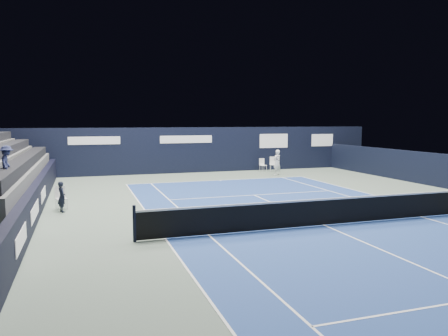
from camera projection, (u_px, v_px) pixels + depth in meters
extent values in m
plane|color=#56665A|center=(297.00, 214.00, 16.78)|extent=(48.00, 48.00, 0.00)
cube|color=navy|center=(324.00, 225.00, 14.89)|extent=(10.97, 23.77, 0.01)
cube|color=black|center=(436.00, 170.00, 23.72)|extent=(0.30, 22.00, 1.80)
cube|color=white|center=(263.00, 165.00, 30.78)|extent=(0.45, 0.44, 0.04)
cube|color=white|center=(262.00, 162.00, 30.92)|extent=(0.40, 0.09, 0.48)
cylinder|color=white|center=(264.00, 168.00, 31.03)|extent=(0.02, 0.02, 0.42)
cylinder|color=white|center=(260.00, 168.00, 30.87)|extent=(0.02, 0.02, 0.42)
cylinder|color=white|center=(266.00, 168.00, 30.74)|extent=(0.02, 0.02, 0.42)
cylinder|color=white|center=(262.00, 169.00, 30.58)|extent=(0.02, 0.02, 0.42)
cube|color=white|center=(262.00, 160.00, 30.93)|extent=(0.33, 0.12, 0.31)
cube|color=silver|center=(273.00, 165.00, 30.63)|extent=(0.57, 0.56, 0.04)
cube|color=silver|center=(273.00, 160.00, 30.80)|extent=(0.45, 0.18, 0.55)
cylinder|color=silver|center=(276.00, 168.00, 30.84)|extent=(0.03, 0.03, 0.48)
cylinder|color=silver|center=(270.00, 168.00, 30.84)|extent=(0.03, 0.03, 0.48)
cylinder|color=silver|center=(276.00, 168.00, 30.47)|extent=(0.03, 0.03, 0.48)
cylinder|color=silver|center=(271.00, 168.00, 30.47)|extent=(0.03, 0.03, 0.48)
cube|color=silver|center=(61.00, 199.00, 17.54)|extent=(0.51, 0.49, 0.04)
cube|color=silver|center=(60.00, 192.00, 17.66)|extent=(0.41, 0.14, 0.49)
cylinder|color=silver|center=(65.00, 203.00, 17.80)|extent=(0.02, 0.02, 0.43)
cylinder|color=silver|center=(56.00, 204.00, 17.60)|extent=(0.02, 0.02, 0.43)
cylinder|color=silver|center=(67.00, 204.00, 17.52)|extent=(0.02, 0.02, 0.43)
cylinder|color=silver|center=(58.00, 205.00, 17.32)|extent=(0.02, 0.02, 0.43)
imported|color=black|center=(62.00, 197.00, 17.02)|extent=(0.43, 0.52, 1.21)
cube|color=white|center=(220.00, 180.00, 26.12)|extent=(10.97, 0.06, 0.00)
cube|color=white|center=(165.00, 239.00, 13.19)|extent=(0.06, 23.77, 0.00)
cube|color=white|center=(422.00, 217.00, 16.17)|extent=(0.06, 23.77, 0.00)
cube|color=white|center=(209.00, 235.00, 13.62)|extent=(0.06, 23.77, 0.00)
cube|color=white|center=(254.00, 195.00, 20.94)|extent=(8.23, 0.06, 0.00)
cube|color=white|center=(324.00, 225.00, 14.89)|extent=(0.06, 12.80, 0.00)
cube|color=white|center=(220.00, 181.00, 25.98)|extent=(0.06, 0.30, 0.00)
cylinder|color=black|center=(134.00, 224.00, 12.85)|extent=(0.10, 0.10, 1.10)
cube|color=black|center=(325.00, 212.00, 14.84)|extent=(12.80, 0.03, 0.86)
cube|color=white|center=(325.00, 199.00, 14.80)|extent=(12.80, 0.05, 0.06)
cube|color=black|center=(199.00, 150.00, 30.31)|extent=(26.00, 0.60, 3.10)
cube|color=silver|center=(94.00, 141.00, 27.76)|extent=(3.20, 0.02, 0.50)
cube|color=silver|center=(186.00, 139.00, 29.62)|extent=(3.60, 0.02, 0.50)
cube|color=silver|center=(274.00, 141.00, 31.65)|extent=(2.20, 0.02, 1.00)
cube|color=silver|center=(322.00, 140.00, 32.89)|extent=(1.80, 0.02, 0.90)
cube|color=black|center=(39.00, 195.00, 17.55)|extent=(0.30, 22.00, 1.20)
cube|color=silver|center=(21.00, 239.00, 10.99)|extent=(0.02, 2.00, 0.45)
cube|color=silver|center=(35.00, 212.00, 14.30)|extent=(0.02, 2.40, 0.45)
cube|color=silver|center=(43.00, 194.00, 17.60)|extent=(0.02, 2.00, 0.45)
cube|color=#47474A|center=(25.00, 186.00, 18.29)|extent=(0.90, 16.00, 1.65)
cube|color=#515254|center=(1.00, 182.00, 17.98)|extent=(0.90, 16.00, 2.10)
cube|color=black|center=(24.00, 162.00, 18.18)|extent=(0.63, 15.20, 0.40)
cube|color=black|center=(0.00, 152.00, 17.85)|extent=(0.63, 15.20, 0.40)
imported|color=navy|center=(7.00, 163.00, 13.96)|extent=(0.45, 0.75, 1.13)
imported|color=white|center=(277.00, 162.00, 28.65)|extent=(0.71, 0.59, 1.66)
cylinder|color=black|center=(277.00, 160.00, 28.30)|extent=(0.03, 0.29, 0.13)
torus|color=black|center=(279.00, 158.00, 28.05)|extent=(0.30, 0.13, 0.29)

